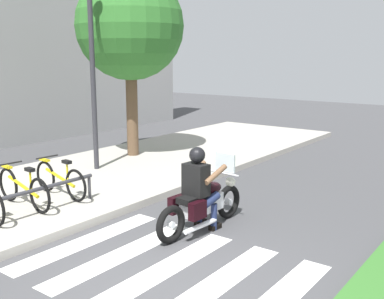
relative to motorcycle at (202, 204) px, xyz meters
The scene contains 11 objects.
ground_plane 2.00m from the motorcycle, 166.81° to the right, with size 48.00×48.00×0.00m, color #424244.
crosswalk_stripe_1 1.99m from the motorcycle, 140.03° to the right, with size 2.80×0.40×0.01m, color white.
crosswalk_stripe_2 1.61m from the motorcycle, 163.34° to the right, with size 2.80×0.40×0.01m, color white.
crosswalk_stripe_3 1.59m from the motorcycle, 166.52° to the left, with size 2.80×0.40×0.01m, color white.
crosswalk_stripe_4 1.93m from the motorcycle, 142.09° to the left, with size 2.80×0.40×0.01m, color white.
motorcycle is the anchor object (origin of this frame).
rider 0.37m from the motorcycle, behind, with size 0.65×0.56×1.42m.
bicycle_5 3.29m from the motorcycle, 114.41° to the left, with size 0.48×1.71×0.77m.
bicycle_6 3.04m from the motorcycle, 100.51° to the left, with size 0.48×1.64×0.75m.
street_lamp 4.96m from the motorcycle, 71.43° to the left, with size 0.28×0.28×4.64m.
tree_near_rack 6.32m from the motorcycle, 55.96° to the left, with size 2.85×2.85×5.04m.
Camera 1 is at (-4.03, -3.78, 2.85)m, focal length 43.19 mm.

